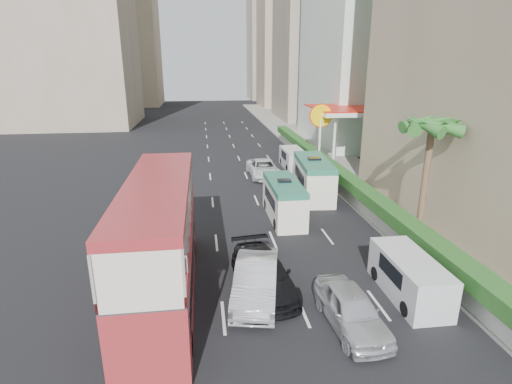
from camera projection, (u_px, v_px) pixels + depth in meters
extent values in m
plane|color=black|center=(301.00, 285.00, 18.00)|extent=(200.00, 200.00, 0.00)
cube|color=maroon|center=(161.00, 241.00, 16.47)|extent=(2.50, 11.00, 5.06)
imported|color=silver|center=(256.00, 297.00, 17.07)|extent=(2.72, 5.24, 1.64)
imported|color=silver|center=(350.00, 326.00, 15.14)|extent=(2.08, 4.49, 1.49)
imported|color=black|center=(263.00, 289.00, 17.68)|extent=(2.79, 5.48, 1.52)
imported|color=silver|center=(263.00, 177.00, 35.53)|extent=(2.63, 5.39, 1.47)
cube|color=silver|center=(284.00, 200.00, 25.50)|extent=(1.87, 5.55, 2.46)
cube|color=silver|center=(313.00, 178.00, 29.85)|extent=(2.63, 6.49, 2.81)
cube|color=silver|center=(409.00, 277.00, 16.92)|extent=(1.81, 4.44, 1.77)
cube|color=silver|center=(293.00, 158.00, 38.42)|extent=(1.83, 4.49, 1.79)
cube|color=#99968C|center=(327.00, 157.00, 42.73)|extent=(6.00, 120.00, 0.18)
cube|color=silver|center=(335.00, 181.00, 31.81)|extent=(0.30, 44.00, 1.00)
cube|color=#2D6626|center=(336.00, 170.00, 31.55)|extent=(1.10, 44.00, 0.70)
cylinder|color=brown|center=(425.00, 182.00, 21.75)|extent=(0.36, 0.36, 6.40)
cube|color=silver|center=(344.00, 135.00, 40.16)|extent=(6.50, 8.00, 5.50)
cube|color=tan|center=(291.00, 8.00, 90.95)|extent=(14.00, 14.00, 44.00)
cube|color=#A1917F|center=(274.00, 26.00, 112.34)|extent=(14.00, 14.00, 40.00)
cube|color=tan|center=(120.00, 5.00, 93.26)|extent=(16.00, 16.00, 46.00)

